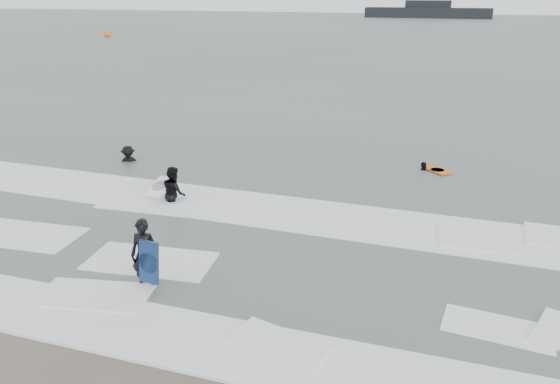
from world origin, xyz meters
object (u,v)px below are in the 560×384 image
(buoy, at_px, (107,34))
(surfer_centre, at_px, (148,289))
(surfer_right_near, at_px, (424,171))
(vessel_horizon, at_px, (428,12))
(surfer_breaker, at_px, (129,163))
(surfer_wading, at_px, (175,202))

(buoy, bearing_deg, surfer_centre, -53.78)
(surfer_right_near, xyz_separation_m, buoy, (-48.68, 48.64, 0.42))
(buoy, distance_m, vessel_horizon, 84.34)
(surfer_right_near, height_order, buoy, buoy)
(surfer_right_near, bearing_deg, buoy, -67.60)
(surfer_centre, bearing_deg, vessel_horizon, 84.11)
(surfer_centre, distance_m, surfer_right_near, 11.98)
(surfer_breaker, relative_size, buoy, 0.93)
(surfer_breaker, height_order, buoy, buoy)
(surfer_centre, relative_size, surfer_right_near, 1.14)
(surfer_wading, height_order, surfer_right_near, surfer_wading)
(vessel_horizon, bearing_deg, buoy, -117.09)
(surfer_centre, distance_m, surfer_wading, 5.38)
(surfer_centre, relative_size, surfer_breaker, 1.11)
(buoy, xyz_separation_m, vessel_horizon, (38.41, 75.08, 1.09))
(buoy, relative_size, vessel_horizon, 0.06)
(surfer_right_near, distance_m, buoy, 68.81)
(buoy, height_order, vessel_horizon, vessel_horizon)
(buoy, bearing_deg, vessel_horizon, 62.91)
(vessel_horizon, bearing_deg, surfer_breaker, -90.34)
(surfer_breaker, bearing_deg, surfer_wading, -68.34)
(surfer_breaker, xyz_separation_m, vessel_horizon, (0.75, 126.43, 1.51))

